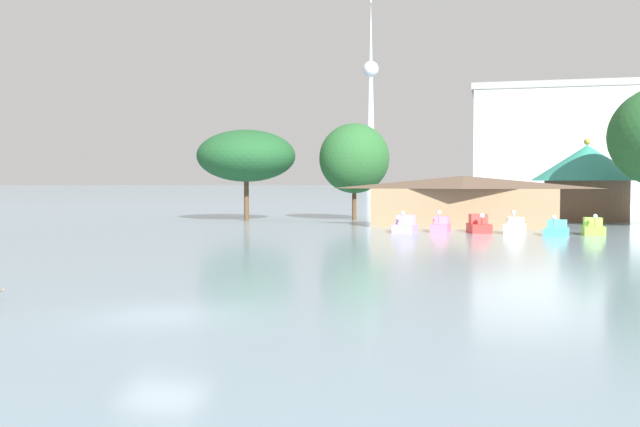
% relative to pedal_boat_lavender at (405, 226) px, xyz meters
% --- Properties ---
extents(ground_plane, '(2000.00, 2000.00, 0.00)m').
position_rel_pedal_boat_lavender_xyz_m(ground_plane, '(-2.64, -36.40, -0.54)').
color(ground_plane, gray).
extents(pedal_boat_lavender, '(1.74, 2.88, 1.75)m').
position_rel_pedal_boat_lavender_xyz_m(pedal_boat_lavender, '(0.00, 0.00, 0.00)').
color(pedal_boat_lavender, '#B299D8').
rests_on(pedal_boat_lavender, ground).
extents(pedal_boat_pink, '(1.46, 2.89, 1.76)m').
position_rel_pedal_boat_lavender_xyz_m(pedal_boat_pink, '(2.64, 1.42, -0.04)').
color(pedal_boat_pink, pink).
rests_on(pedal_boat_pink, ground).
extents(pedal_boat_red, '(2.09, 3.04, 1.57)m').
position_rel_pedal_boat_lavender_xyz_m(pedal_boat_red, '(5.57, 1.50, 0.03)').
color(pedal_boat_red, red).
rests_on(pedal_boat_red, ground).
extents(pedal_boat_white, '(1.75, 2.48, 1.84)m').
position_rel_pedal_boat_lavender_xyz_m(pedal_boat_white, '(8.28, 0.87, -0.02)').
color(pedal_boat_white, white).
rests_on(pedal_boat_white, ground).
extents(pedal_boat_cyan, '(2.03, 2.80, 1.58)m').
position_rel_pedal_boat_lavender_xyz_m(pedal_boat_cyan, '(11.20, -0.43, -0.07)').
color(pedal_boat_cyan, '#4CB7CC').
rests_on(pedal_boat_cyan, ground).
extents(pedal_boat_lime, '(1.52, 2.30, 1.60)m').
position_rel_pedal_boat_lavender_xyz_m(pedal_boat_lime, '(13.91, 0.96, -0.02)').
color(pedal_boat_lime, '#8CCC3F').
rests_on(pedal_boat_lime, ground).
extents(boathouse, '(16.97, 5.80, 4.51)m').
position_rel_pedal_boat_lavender_xyz_m(boathouse, '(4.08, 8.33, 1.81)').
color(boathouse, '#9E7F5B').
rests_on(boathouse, ground).
extents(green_roof_pavilion, '(11.16, 11.16, 8.44)m').
position_rel_pedal_boat_lavender_xyz_m(green_roof_pavilion, '(15.84, 21.94, 3.89)').
color(green_roof_pavilion, brown).
rests_on(green_roof_pavilion, ground).
extents(shoreline_tree_tall_left, '(10.08, 10.08, 9.28)m').
position_rel_pedal_boat_lavender_xyz_m(shoreline_tree_tall_left, '(-18.01, 13.60, 6.09)').
color(shoreline_tree_tall_left, brown).
rests_on(shoreline_tree_tall_left, ground).
extents(shoreline_tree_mid, '(7.30, 7.30, 10.06)m').
position_rel_pedal_boat_lavender_xyz_m(shoreline_tree_mid, '(-7.53, 17.56, 5.88)').
color(shoreline_tree_mid, brown).
rests_on(shoreline_tree_mid, ground).
extents(background_building_block, '(40.44, 18.79, 18.65)m').
position_rel_pedal_boat_lavender_xyz_m(background_building_block, '(23.32, 62.08, 8.81)').
color(background_building_block, silver).
rests_on(background_building_block, ground).
extents(distant_broadcast_tower, '(8.33, 8.33, 123.53)m').
position_rel_pedal_boat_lavender_xyz_m(distant_broadcast_tower, '(-58.18, 319.02, 51.22)').
color(distant_broadcast_tower, silver).
rests_on(distant_broadcast_tower, ground).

